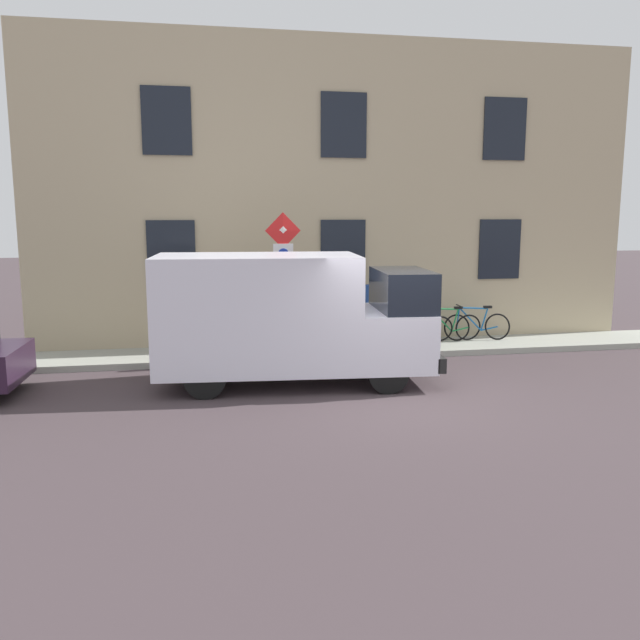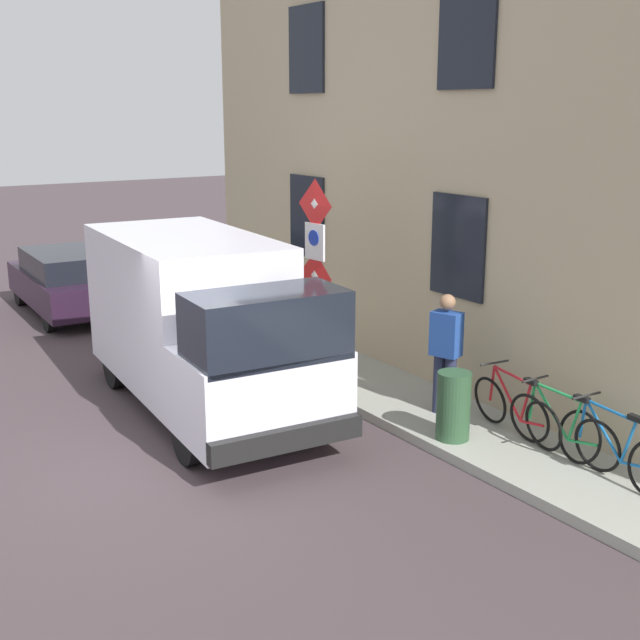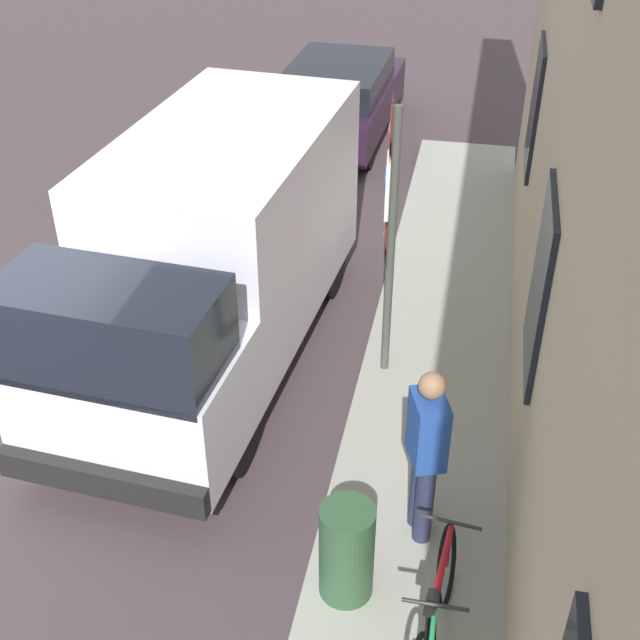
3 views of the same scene
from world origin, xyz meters
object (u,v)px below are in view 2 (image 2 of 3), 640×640
Objects in this scene: delivery_van at (201,321)px; bicycle_green at (562,428)px; bicycle_blue at (614,449)px; bicycle_red at (515,409)px; sign_post_stacked at (316,258)px; litter_bin at (453,406)px; pedestrian at (446,350)px; parked_hatchback at (70,280)px.

bicycle_green is (2.77, -4.32, -0.82)m from delivery_van.
bicycle_blue is 1.00× the size of bicycle_red.
sign_post_stacked is 1.77× the size of bicycle_red.
sign_post_stacked is at bearing 92.78° from litter_bin.
bicycle_red is (0.00, 1.53, 0.00)m from bicycle_blue.
pedestrian reaches higher than bicycle_blue.
sign_post_stacked reaches higher than pedestrian.
bicycle_red is at bearing 42.37° from delivery_van.
delivery_van is 3.84m from litter_bin.
delivery_van is at bearing 44.33° from bicycle_red.
pedestrian is at bearing -163.08° from parked_hatchback.
bicycle_green is at bearing -78.21° from sign_post_stacked.
bicycle_blue is at bearing -104.71° from pedestrian.
parked_hatchback is at bearing 13.04° from bicycle_green.
litter_bin is at bearing 31.83° from bicycle_green.
bicycle_green is at bearing 37.10° from delivery_van.
bicycle_red is at bearing -163.55° from parked_hatchback.
delivery_van is 6.08× the size of litter_bin.
bicycle_blue is (2.77, -5.09, -0.82)m from delivery_van.
parked_hatchback is at bearing 85.54° from pedestrian.
bicycle_red is (2.77, -3.56, -0.82)m from delivery_van.
bicycle_blue is at bearing -69.31° from litter_bin.
bicycle_red is 1.00× the size of pedestrian.
delivery_van is 3.19× the size of bicycle_red.
parked_hatchback is at bearing -176.73° from delivery_van.
delivery_van is 3.19× the size of bicycle_blue.
litter_bin reaches higher than bicycle_red.
sign_post_stacked reaches higher than bicycle_red.
bicycle_green is 0.77m from bicycle_red.
delivery_van is 5.85m from bicycle_blue.
parked_hatchback is (0.14, 6.81, -0.60)m from delivery_van.
parked_hatchback is 9.53m from pedestrian.
parked_hatchback is 2.38× the size of bicycle_green.
litter_bin is (1.90, -9.97, -0.14)m from parked_hatchback.
sign_post_stacked is at bearing 87.14° from pedestrian.
delivery_van reaches higher than parked_hatchback.
bicycle_green is 1.90× the size of litter_bin.
litter_bin is (0.15, -3.02, -1.50)m from sign_post_stacked.
parked_hatchback is at bearing 20.65° from bicycle_red.
delivery_van is 3.53m from pedestrian.
litter_bin is (-0.73, 1.92, 0.08)m from bicycle_blue.
litter_bin is (-0.73, 0.39, 0.08)m from bicycle_red.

